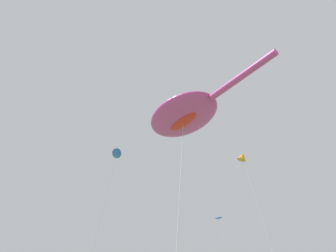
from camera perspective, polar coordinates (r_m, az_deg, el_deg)
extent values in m
ellipsoid|color=#CC3899|center=(21.49, 2.43, 1.66)|extent=(4.40, 5.43, 1.02)
cylinder|color=#CC3899|center=(19.24, 11.74, 7.83)|extent=(1.51, 4.29, 0.37)
ellipsoid|color=red|center=(21.20, 2.46, 0.70)|extent=(1.31, 2.22, 0.37)
cylinder|color=#B2B2B7|center=(15.37, 1.52, -16.49)|extent=(2.87, 3.61, 15.13)
ellipsoid|color=blue|center=(30.88, 8.11, -14.36)|extent=(0.68, 0.68, 0.23)
ellipsoid|color=blue|center=(28.33, -8.22, -4.33)|extent=(0.95, 1.36, 0.62)
cone|color=orange|center=(33.42, 11.81, -4.78)|extent=(1.24, 1.28, 0.96)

